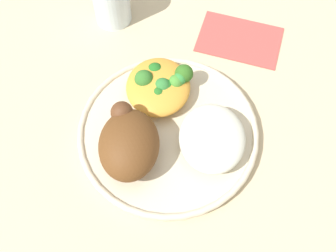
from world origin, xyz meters
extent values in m
plane|color=#CAB791|center=(0.00, 0.00, 0.00)|extent=(2.00, 2.00, 0.00)
cylinder|color=beige|center=(0.00, 0.00, 0.01)|extent=(0.26, 0.26, 0.01)
torus|color=beige|center=(0.00, 0.00, 0.01)|extent=(0.26, 0.26, 0.01)
ellipsoid|color=brown|center=(-0.04, 0.05, 0.05)|extent=(0.10, 0.08, 0.06)
sphere|color=brown|center=(0.00, 0.06, 0.06)|extent=(0.03, 0.03, 0.03)
ellipsoid|color=silver|center=(-0.02, -0.06, 0.04)|extent=(0.11, 0.09, 0.04)
ellipsoid|color=gold|center=(0.06, 0.02, 0.03)|extent=(0.10, 0.10, 0.03)
sphere|color=#4A9335|center=(0.07, -0.01, 0.04)|extent=(0.02, 0.02, 0.02)
sphere|color=#236D23|center=(0.09, 0.02, 0.04)|extent=(0.02, 0.02, 0.02)
sphere|color=#276D24|center=(0.05, 0.02, 0.04)|extent=(0.02, 0.02, 0.02)
sphere|color=#35742B|center=(0.07, 0.04, 0.04)|extent=(0.03, 0.03, 0.03)
sphere|color=#336A21|center=(0.08, -0.02, 0.05)|extent=(0.03, 0.03, 0.03)
sphere|color=#358A3A|center=(0.07, -0.01, 0.05)|extent=(0.02, 0.02, 0.02)
sphere|color=#337F37|center=(0.06, 0.01, 0.04)|extent=(0.02, 0.02, 0.02)
sphere|color=#237025|center=(0.06, 0.01, 0.04)|extent=(0.02, 0.02, 0.02)
cube|color=#DB4C47|center=(0.19, -0.11, 0.00)|extent=(0.12, 0.16, 0.00)
camera|label=1|loc=(-0.27, -0.01, 0.53)|focal=43.03mm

